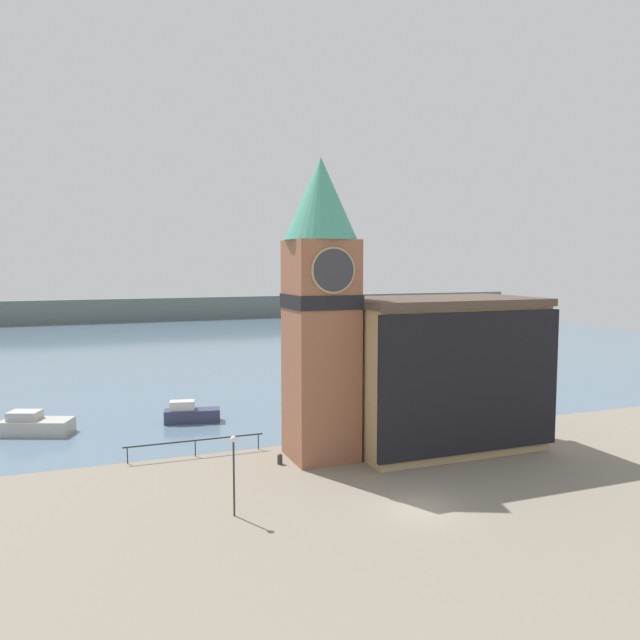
# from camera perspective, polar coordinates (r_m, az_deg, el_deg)

# --- Properties ---
(ground_plane) EXTENTS (160.00, 160.00, 0.00)m
(ground_plane) POSITION_cam_1_polar(r_m,az_deg,el_deg) (33.91, 9.28, -16.64)
(ground_plane) COLOR gray
(water) EXTENTS (160.00, 120.00, 0.00)m
(water) POSITION_cam_1_polar(r_m,az_deg,el_deg) (102.36, -11.95, -1.97)
(water) COLOR slate
(water) RESTS_ON ground_plane
(far_shoreline) EXTENTS (180.00, 3.00, 5.00)m
(far_shoreline) POSITION_cam_1_polar(r_m,az_deg,el_deg) (141.58, -14.57, 0.95)
(far_shoreline) COLOR slate
(far_shoreline) RESTS_ON water
(pier_railing) EXTENTS (9.11, 0.08, 1.09)m
(pier_railing) POSITION_cam_1_polar(r_m,az_deg,el_deg) (42.25, -11.34, -10.89)
(pier_railing) COLOR #232328
(pier_railing) RESTS_ON ground_plane
(clock_tower) EXTENTS (4.65, 4.65, 19.20)m
(clock_tower) POSITION_cam_1_polar(r_m,az_deg,el_deg) (39.65, 0.09, 1.73)
(clock_tower) COLOR #935B42
(clock_tower) RESTS_ON ground_plane
(pier_building) EXTENTS (13.14, 7.78, 10.26)m
(pier_building) POSITION_cam_1_polar(r_m,az_deg,el_deg) (43.48, 10.99, -4.73)
(pier_building) COLOR tan
(pier_building) RESTS_ON ground_plane
(boat_near) EXTENTS (4.54, 2.32, 1.74)m
(boat_near) POSITION_cam_1_polar(r_m,az_deg,el_deg) (51.04, -11.74, -8.40)
(boat_near) COLOR #333856
(boat_near) RESTS_ON water
(boat_far) EXTENTS (5.39, 3.87, 1.71)m
(boat_far) POSITION_cam_1_polar(r_m,az_deg,el_deg) (51.21, -24.59, -8.72)
(boat_far) COLOR #B7B2A8
(boat_far) RESTS_ON water
(mooring_bollard_near) EXTENTS (0.34, 0.34, 0.67)m
(mooring_bollard_near) POSITION_cam_1_polar(r_m,az_deg,el_deg) (40.16, -3.69, -12.53)
(mooring_bollard_near) COLOR #2D2D33
(mooring_bollard_near) RESTS_ON ground_plane
(lamp_post) EXTENTS (0.32, 0.32, 4.09)m
(lamp_post) POSITION_cam_1_polar(r_m,az_deg,el_deg) (31.93, -7.90, -12.60)
(lamp_post) COLOR #2D2D33
(lamp_post) RESTS_ON ground_plane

